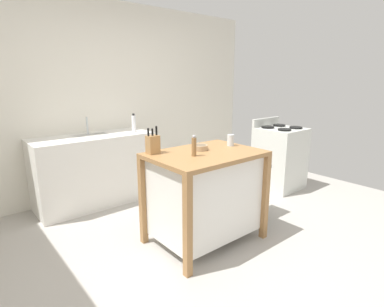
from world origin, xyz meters
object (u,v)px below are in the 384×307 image
object	(u,v)px
kitchen_island	(205,192)
trash_bin	(251,191)
bowl_ceramic_small	(200,147)
stove	(279,158)
pepper_grinder	(194,146)
drinking_cup	(231,140)
bottle_hand_soap	(134,123)
knife_block	(153,144)
sink_faucet	(87,126)

from	to	relation	value
kitchen_island	trash_bin	size ratio (longest dim) A/B	1.68
bowl_ceramic_small	stove	bearing A→B (deg)	10.26
pepper_grinder	trash_bin	xyz separation A→B (m)	(0.94, 0.09, -0.69)
stove	bowl_ceramic_small	bearing A→B (deg)	-169.74
drinking_cup	trash_bin	world-z (taller)	drinking_cup
bottle_hand_soap	stove	xyz separation A→B (m)	(1.79, -1.09, -0.55)
trash_bin	stove	size ratio (longest dim) A/B	0.62
bowl_ceramic_small	trash_bin	distance (m)	0.97
stove	bottle_hand_soap	bearing A→B (deg)	148.59
knife_block	sink_faucet	bearing A→B (deg)	91.87
bowl_ceramic_small	stove	xyz separation A→B (m)	(1.85, 0.34, -0.48)
stove	drinking_cup	bearing A→B (deg)	-165.03
knife_block	sink_faucet	size ratio (longest dim) A/B	1.15
kitchen_island	trash_bin	bearing A→B (deg)	4.11
drinking_cup	kitchen_island	bearing A→B (deg)	-173.29
stove	pepper_grinder	bearing A→B (deg)	-166.77
bowl_ceramic_small	drinking_cup	distance (m)	0.38
bottle_hand_soap	knife_block	bearing A→B (deg)	-111.62
bowl_ceramic_small	sink_faucet	world-z (taller)	sink_faucet
trash_bin	knife_block	bearing A→B (deg)	169.28
kitchen_island	bowl_ceramic_small	size ratio (longest dim) A/B	6.73
drinking_cup	knife_block	bearing A→B (deg)	163.82
pepper_grinder	sink_faucet	size ratio (longest dim) A/B	0.88
bowl_ceramic_small	sink_faucet	distance (m)	1.72
drinking_cup	pepper_grinder	size ratio (longest dim) A/B	0.61
pepper_grinder	bottle_hand_soap	size ratio (longest dim) A/B	0.80
knife_block	bowl_ceramic_small	distance (m)	0.47
drinking_cup	stove	xyz separation A→B (m)	(1.49, 0.40, -0.52)
kitchen_island	bowl_ceramic_small	distance (m)	0.44
sink_faucet	knife_block	bearing A→B (deg)	-88.13
kitchen_island	stove	xyz separation A→B (m)	(1.88, 0.44, -0.05)
bottle_hand_soap	kitchen_island	bearing A→B (deg)	-93.35
knife_block	bowl_ceramic_small	world-z (taller)	knife_block
kitchen_island	trash_bin	world-z (taller)	kitchen_island
sink_faucet	pepper_grinder	bearing A→B (deg)	-81.10
kitchen_island	bottle_hand_soap	size ratio (longest dim) A/B	4.33
kitchen_island	sink_faucet	world-z (taller)	sink_faucet
stove	kitchen_island	bearing A→B (deg)	-166.71
trash_bin	stove	world-z (taller)	stove
sink_faucet	bottle_hand_soap	world-z (taller)	bottle_hand_soap
pepper_grinder	sink_faucet	xyz separation A→B (m)	(-0.28, 1.80, 0.00)
bowl_ceramic_small	pepper_grinder	xyz separation A→B (m)	(-0.20, -0.15, 0.07)
knife_block	bottle_hand_soap	world-z (taller)	knife_block
drinking_cup	sink_faucet	bearing A→B (deg)	116.33
knife_block	trash_bin	size ratio (longest dim) A/B	0.40
pepper_grinder	stove	distance (m)	2.18
knife_block	bowl_ceramic_small	xyz separation A→B (m)	(0.43, -0.17, -0.06)
bottle_hand_soap	trash_bin	bearing A→B (deg)	-65.36
kitchen_island	stove	distance (m)	1.93
kitchen_island	drinking_cup	bearing A→B (deg)	6.71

